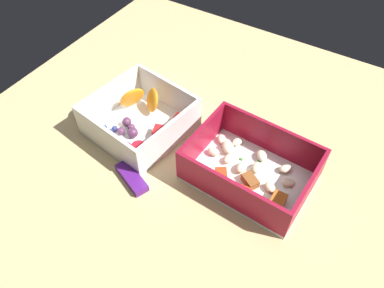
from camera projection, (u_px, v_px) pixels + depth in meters
table_surface at (193, 147)px, 67.47cm from camera, size 80.00×80.00×2.00cm
pasta_container at (249, 169)px, 60.26cm from camera, size 20.05×15.08×6.68cm
fruit_bowl at (140, 119)px, 67.56cm from camera, size 17.92×18.12×6.48cm
candy_bar at (132, 178)px, 61.04cm from camera, size 7.39×4.90×1.20cm
paper_cup_liner at (85, 113)px, 70.49cm from camera, size 3.87×3.87×1.82cm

